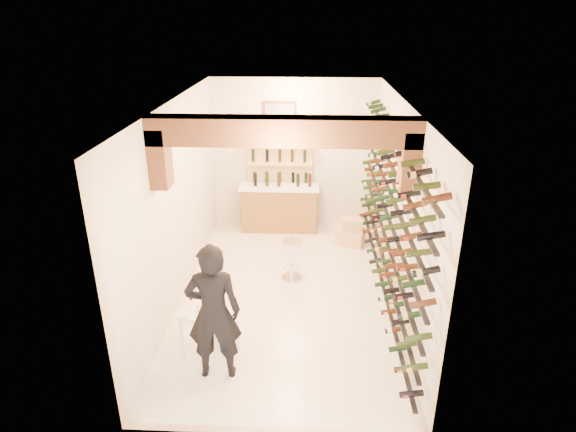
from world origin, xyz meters
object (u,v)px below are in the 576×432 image
object	(u,v)px
chrome_barstool	(292,257)
wine_rack	(385,211)
crate_lower	(350,237)
person	(213,312)
back_counter	(279,206)
white_stool	(225,329)
tasting_table	(200,318)

from	to	relation	value
chrome_barstool	wine_rack	bearing A→B (deg)	-19.22
crate_lower	wine_rack	bearing A→B (deg)	-80.56
person	crate_lower	bearing A→B (deg)	-122.20
back_counter	chrome_barstool	distance (m)	2.17
white_stool	person	xyz separation A→B (m)	(-0.00, -0.63, 0.71)
wine_rack	crate_lower	world-z (taller)	wine_rack
white_stool	crate_lower	size ratio (longest dim) A/B	0.87
white_stool	crate_lower	world-z (taller)	white_stool
wine_rack	tasting_table	bearing A→B (deg)	-148.98
white_stool	crate_lower	bearing A→B (deg)	58.68
wine_rack	crate_lower	distance (m)	2.42
chrome_barstool	crate_lower	bearing A→B (deg)	51.56
crate_lower	tasting_table	bearing A→B (deg)	-123.24
wine_rack	chrome_barstool	distance (m)	1.92
back_counter	tasting_table	world-z (taller)	back_counter
tasting_table	person	world-z (taller)	person
back_counter	person	bearing A→B (deg)	-96.43
tasting_table	back_counter	bearing A→B (deg)	98.10
wine_rack	back_counter	bearing A→B (deg)	124.66
wine_rack	chrome_barstool	bearing A→B (deg)	160.78
wine_rack	person	size ratio (longest dim) A/B	3.01
wine_rack	chrome_barstool	world-z (taller)	wine_rack
white_stool	chrome_barstool	xyz separation A→B (m)	(0.89, 1.89, 0.19)
wine_rack	tasting_table	world-z (taller)	wine_rack
white_stool	back_counter	bearing A→B (deg)	82.60
back_counter	white_stool	distance (m)	4.08
crate_lower	person	bearing A→B (deg)	-117.12
wine_rack	back_counter	xyz separation A→B (m)	(-1.83, 2.65, -1.02)
wine_rack	tasting_table	xyz separation A→B (m)	(-2.65, -1.59, -0.98)
crate_lower	white_stool	bearing A→B (deg)	-121.32
chrome_barstool	crate_lower	size ratio (longest dim) A/B	1.36
wine_rack	crate_lower	bearing A→B (deg)	99.44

